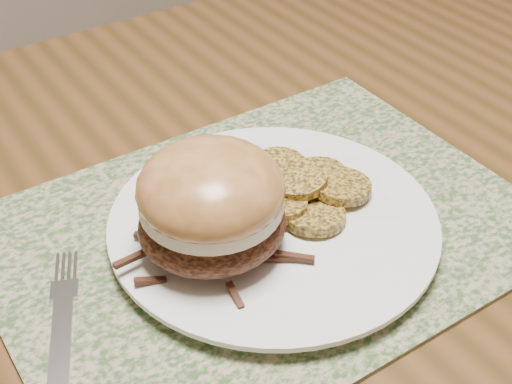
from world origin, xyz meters
TOP-DOWN VIEW (x-y plane):
  - dining_table at (0.00, 0.00)m, footprint 1.50×0.90m
  - placemat at (-0.28, -0.00)m, footprint 0.45×0.33m
  - dinner_plate at (-0.27, -0.01)m, footprint 0.26×0.26m
  - pork_sandwich at (-0.33, -0.01)m, footprint 0.13×0.12m
  - roasted_potatoes at (-0.24, 0.00)m, footprint 0.13×0.13m
  - fork at (-0.46, -0.02)m, footprint 0.09×0.17m

SIDE VIEW (x-z plane):
  - dining_table at x=0.00m, z-range 0.30..1.05m
  - placemat at x=-0.28m, z-range 0.75..0.75m
  - fork at x=-0.46m, z-range 0.75..0.76m
  - dinner_plate at x=-0.27m, z-range 0.75..0.77m
  - roasted_potatoes at x=-0.24m, z-range 0.76..0.79m
  - pork_sandwich at x=-0.33m, z-range 0.77..0.86m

